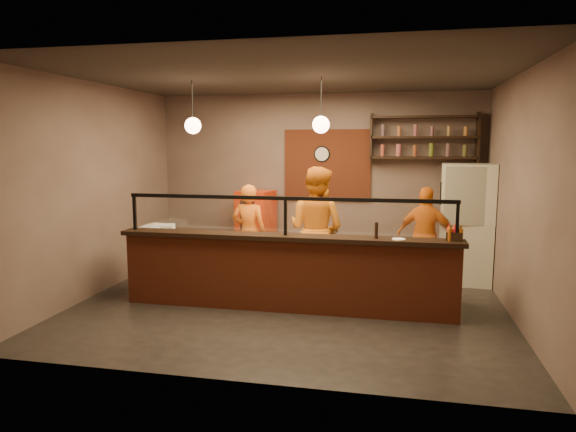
% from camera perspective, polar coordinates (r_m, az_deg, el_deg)
% --- Properties ---
extents(floor, '(6.00, 6.00, 0.00)m').
position_cam_1_polar(floor, '(7.50, 0.21, -9.72)').
color(floor, black).
rests_on(floor, ground).
extents(ceiling, '(6.00, 6.00, 0.00)m').
position_cam_1_polar(ceiling, '(7.20, 0.23, 15.32)').
color(ceiling, '#36302A').
rests_on(ceiling, wall_back).
extents(wall_back, '(6.00, 0.00, 6.00)m').
position_cam_1_polar(wall_back, '(9.63, 3.21, 3.92)').
color(wall_back, '#735E54').
rests_on(wall_back, floor).
extents(wall_left, '(0.00, 5.00, 5.00)m').
position_cam_1_polar(wall_left, '(8.31, -20.51, 2.78)').
color(wall_left, '#735E54').
rests_on(wall_left, floor).
extents(wall_right, '(0.00, 5.00, 5.00)m').
position_cam_1_polar(wall_right, '(7.21, 24.31, 1.86)').
color(wall_right, '#735E54').
rests_on(wall_right, floor).
extents(wall_front, '(6.00, 0.00, 6.00)m').
position_cam_1_polar(wall_front, '(4.77, -5.81, -0.25)').
color(wall_front, '#735E54').
rests_on(wall_front, floor).
extents(brick_patch, '(1.60, 0.04, 1.30)m').
position_cam_1_polar(brick_patch, '(9.56, 4.39, 5.68)').
color(brick_patch, brown).
rests_on(brick_patch, wall_back).
extents(service_counter, '(4.60, 0.25, 1.00)m').
position_cam_1_polar(service_counter, '(7.08, -0.27, -6.58)').
color(service_counter, brown).
rests_on(service_counter, floor).
extents(counter_ledge, '(4.70, 0.37, 0.06)m').
position_cam_1_polar(counter_ledge, '(6.96, -0.28, -2.36)').
color(counter_ledge, black).
rests_on(counter_ledge, service_counter).
extents(worktop_cabinet, '(4.60, 0.75, 0.85)m').
position_cam_1_polar(worktop_cabinet, '(7.57, 0.52, -6.20)').
color(worktop_cabinet, gray).
rests_on(worktop_cabinet, floor).
extents(worktop, '(4.60, 0.75, 0.05)m').
position_cam_1_polar(worktop, '(7.47, 0.53, -2.86)').
color(worktop, silver).
rests_on(worktop, worktop_cabinet).
extents(sneeze_guard, '(4.50, 0.05, 0.52)m').
position_cam_1_polar(sneeze_guard, '(6.91, -0.28, 0.42)').
color(sneeze_guard, white).
rests_on(sneeze_guard, counter_ledge).
extents(wall_shelving, '(1.84, 0.28, 0.85)m').
position_cam_1_polar(wall_shelving, '(9.33, 14.82, 8.45)').
color(wall_shelving, black).
rests_on(wall_shelving, wall_back).
extents(wall_clock, '(0.30, 0.04, 0.30)m').
position_cam_1_polar(wall_clock, '(9.56, 3.80, 6.88)').
color(wall_clock, black).
rests_on(wall_clock, wall_back).
extents(pendant_left, '(0.24, 0.24, 0.77)m').
position_cam_1_polar(pendant_left, '(7.78, -10.52, 9.85)').
color(pendant_left, black).
rests_on(pendant_left, ceiling).
extents(pendant_right, '(0.24, 0.24, 0.77)m').
position_cam_1_polar(pendant_right, '(7.28, 3.68, 10.11)').
color(pendant_right, black).
rests_on(pendant_right, ceiling).
extents(cook_left, '(0.63, 0.44, 1.63)m').
position_cam_1_polar(cook_left, '(8.53, -4.34, -1.93)').
color(cook_left, orange).
rests_on(cook_left, floor).
extents(cook_mid, '(1.16, 1.05, 1.94)m').
position_cam_1_polar(cook_mid, '(7.99, 3.14, -1.46)').
color(cook_mid, '#C86912').
rests_on(cook_mid, floor).
extents(cook_right, '(1.01, 0.59, 1.61)m').
position_cam_1_polar(cook_right, '(8.59, 15.07, -2.20)').
color(cook_right, orange).
rests_on(cook_right, floor).
extents(fridge, '(0.87, 0.82, 1.97)m').
position_cam_1_polar(fridge, '(8.94, 19.17, -0.82)').
color(fridge, beige).
rests_on(fridge, floor).
extents(red_cooler, '(0.71, 0.66, 1.43)m').
position_cam_1_polar(red_cooler, '(9.62, -3.59, -1.41)').
color(red_cooler, red).
rests_on(red_cooler, floor).
extents(pizza_dough, '(0.62, 0.62, 0.01)m').
position_cam_1_polar(pizza_dough, '(7.56, 0.55, -2.49)').
color(pizza_dough, beige).
rests_on(pizza_dough, worktop).
extents(prep_tub_a, '(0.39, 0.34, 0.17)m').
position_cam_1_polar(prep_tub_a, '(8.05, -13.75, -1.53)').
color(prep_tub_a, silver).
rests_on(prep_tub_a, worktop).
extents(prep_tub_b, '(0.35, 0.31, 0.15)m').
position_cam_1_polar(prep_tub_b, '(8.21, -14.24, -1.40)').
color(prep_tub_b, silver).
rests_on(prep_tub_b, worktop).
extents(prep_tub_c, '(0.33, 0.27, 0.15)m').
position_cam_1_polar(prep_tub_c, '(7.97, -15.10, -1.71)').
color(prep_tub_c, white).
rests_on(prep_tub_c, worktop).
extents(rolling_pin, '(0.29, 0.25, 0.06)m').
position_cam_1_polar(rolling_pin, '(7.66, -3.66, -2.20)').
color(rolling_pin, yellow).
rests_on(rolling_pin, worktop).
extents(condiment_caddy, '(0.22, 0.18, 0.11)m').
position_cam_1_polar(condiment_caddy, '(6.90, 18.01, -2.13)').
color(condiment_caddy, black).
rests_on(condiment_caddy, counter_ledge).
extents(pepper_mill, '(0.06, 0.06, 0.21)m').
position_cam_1_polar(pepper_mill, '(6.78, 9.78, -1.59)').
color(pepper_mill, black).
rests_on(pepper_mill, counter_ledge).
extents(small_plate, '(0.19, 0.19, 0.01)m').
position_cam_1_polar(small_plate, '(6.77, 12.20, -2.54)').
color(small_plate, white).
rests_on(small_plate, counter_ledge).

